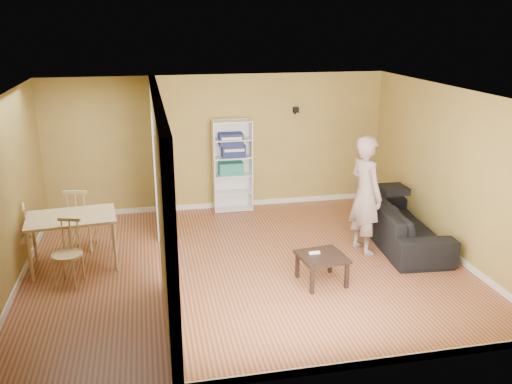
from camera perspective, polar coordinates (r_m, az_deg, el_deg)
room_shell at (r=7.82m, az=-1.14°, el=0.87°), size 6.50×6.50×6.50m
partition at (r=7.71m, az=-9.94°, el=0.33°), size 0.22×5.50×2.60m
wall_speaker at (r=10.59m, az=4.21°, el=8.61°), size 0.10×0.10×0.10m
sofa at (r=9.27m, az=15.11°, el=-2.60°), size 2.41×1.19×0.89m
person at (r=8.59m, az=11.52°, el=0.75°), size 0.93×0.80×2.22m
bookshelf at (r=10.44m, az=-2.54°, el=2.82°), size 0.75×0.33×1.77m
paper_box_teal at (r=10.40m, az=-2.67°, el=2.50°), size 0.46×0.30×0.24m
paper_box_navy_b at (r=10.33m, az=-2.41°, el=4.35°), size 0.44×0.29×0.23m
paper_box_navy_c at (r=10.27m, az=-2.68°, el=5.60°), size 0.45×0.29×0.23m
coffee_table at (r=7.70m, az=6.96°, el=-7.07°), size 0.63×0.63×0.42m
game_controller at (r=7.72m, az=6.18°, el=-6.36°), size 0.16×0.04×0.03m
dining_table at (r=8.49m, az=-18.86°, el=-2.91°), size 1.27×0.85×0.80m
chair_left at (r=8.78m, az=-24.03°, el=-4.46°), size 0.53×0.53×0.97m
chair_near at (r=8.03m, az=-19.28°, el=-6.07°), size 0.54×0.54×0.93m
chair_far at (r=9.14m, az=-17.90°, el=-2.62°), size 0.57×0.57×1.05m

